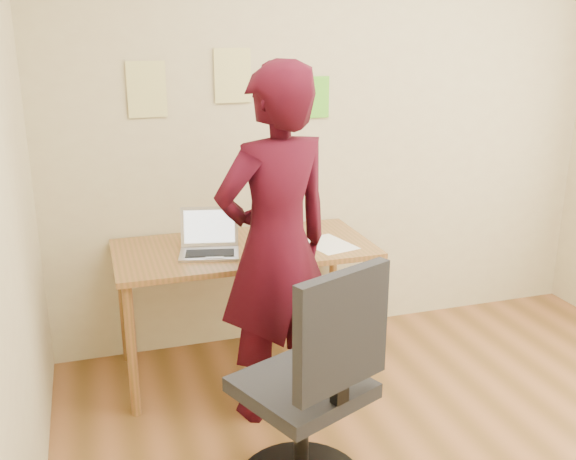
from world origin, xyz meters
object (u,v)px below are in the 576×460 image
object	(u,v)px
desk	(244,261)
laptop	(209,243)
phone	(284,254)
office_chair	(313,402)
person	(276,247)

from	to	relation	value
desk	laptop	world-z (taller)	laptop
desk	phone	size ratio (longest dim) A/B	9.67
desk	laptop	bearing A→B (deg)	-168.98
desk	office_chair	size ratio (longest dim) A/B	1.34
office_chair	person	bearing A→B (deg)	62.64
phone	person	world-z (taller)	person
desk	office_chair	bearing A→B (deg)	-89.91
laptop	office_chair	world-z (taller)	office_chair
office_chair	desk	bearing A→B (deg)	66.95
person	phone	bearing A→B (deg)	-131.75
person	laptop	bearing A→B (deg)	-75.34
desk	person	distance (m)	0.51
desk	laptop	size ratio (longest dim) A/B	3.88
desk	person	bearing A→B (deg)	-83.45
laptop	phone	xyz separation A→B (m)	(0.36, -0.17, -0.04)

